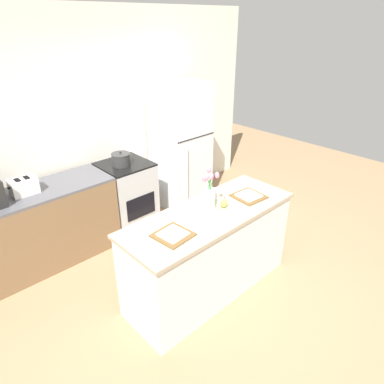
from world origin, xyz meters
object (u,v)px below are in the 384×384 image
(plate_setting_left, at_px, (173,235))
(cooking_pot, at_px, (121,159))
(refrigerator, at_px, (181,147))
(plate_setting_right, at_px, (249,196))
(pear_figurine, at_px, (224,203))
(toaster, at_px, (24,186))
(stove_range, at_px, (127,195))
(flower_vase, at_px, (210,194))

(plate_setting_left, height_order, cooking_pot, cooking_pot)
(refrigerator, xyz_separation_m, plate_setting_right, (-0.55, -1.65, 0.04))
(pear_figurine, height_order, toaster, toaster)
(refrigerator, distance_m, toaster, 2.16)
(stove_range, relative_size, plate_setting_left, 2.90)
(flower_vase, xyz_separation_m, pear_figurine, (0.12, -0.08, -0.11))
(flower_vase, distance_m, toaster, 1.93)
(pear_figurine, bearing_deg, refrigerator, 61.37)
(plate_setting_left, bearing_deg, stove_range, 69.91)
(pear_figurine, distance_m, plate_setting_right, 0.34)
(stove_range, distance_m, flower_vase, 1.66)
(pear_figurine, xyz_separation_m, plate_setting_left, (-0.67, -0.03, -0.04))
(flower_vase, height_order, plate_setting_right, flower_vase)
(refrigerator, height_order, cooking_pot, refrigerator)
(stove_range, distance_m, pear_figurine, 1.70)
(refrigerator, relative_size, cooking_pot, 7.64)
(stove_range, relative_size, cooking_pot, 3.87)
(flower_vase, bearing_deg, refrigerator, 56.95)
(stove_range, height_order, plate_setting_left, plate_setting_left)
(plate_setting_right, xyz_separation_m, toaster, (-1.62, 1.66, 0.06))
(plate_setting_left, bearing_deg, toaster, 110.12)
(plate_setting_right, xyz_separation_m, cooking_pot, (-0.46, 1.63, 0.05))
(stove_range, height_order, pear_figurine, pear_figurine)
(stove_range, distance_m, cooking_pot, 0.53)
(stove_range, distance_m, plate_setting_right, 1.77)
(refrigerator, bearing_deg, toaster, 179.87)
(refrigerator, distance_m, pear_figurine, 1.85)
(plate_setting_left, height_order, toaster, toaster)
(plate_setting_left, bearing_deg, refrigerator, 46.77)
(pear_figurine, height_order, cooking_pot, cooking_pot)
(stove_range, relative_size, refrigerator, 0.51)
(pear_figurine, relative_size, plate_setting_right, 0.37)
(flower_vase, relative_size, toaster, 1.43)
(stove_range, distance_m, plate_setting_left, 1.82)
(flower_vase, height_order, toaster, flower_vase)
(pear_figurine, xyz_separation_m, cooking_pot, (-0.12, 1.60, 0.02))
(flower_vase, relative_size, plate_setting_left, 1.28)
(flower_vase, xyz_separation_m, plate_setting_left, (-0.55, -0.11, -0.14))
(stove_range, xyz_separation_m, cooking_pot, (-0.05, -0.02, 0.53))
(stove_range, height_order, plate_setting_right, plate_setting_right)
(stove_range, bearing_deg, plate_setting_right, -76.24)
(flower_vase, bearing_deg, stove_range, 88.08)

